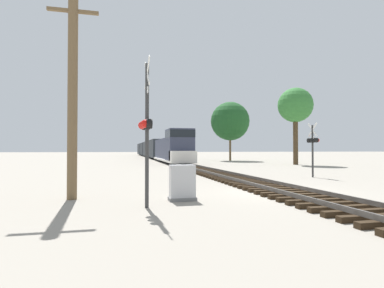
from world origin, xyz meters
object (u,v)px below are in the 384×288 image
Objects in this scene: crossing_signal_near at (146,126)px; crossing_signal_far at (313,143)px; freight_train at (152,149)px; relay_cabinet at (182,183)px; utility_pole at (73,94)px; tree_mid_background at (230,121)px; tree_far_right at (295,106)px.

crossing_signal_far is at bearing 119.84° from crossing_signal_near.
freight_train reaches higher than relay_cabinet.
tree_mid_background reaches higher than utility_pole.
tree_mid_background is (10.56, -22.00, 4.52)m from freight_train.
freight_train is at bearing 110.90° from tree_far_right.
crossing_signal_near is at bearing -95.67° from freight_train.
freight_train is at bearing 81.59° from utility_pole.
tree_mid_background is at bearing -11.18° from crossing_signal_far.
relay_cabinet is at bearing -130.17° from tree_far_right.
tree_far_right is at bearing -69.10° from freight_train.
crossing_signal_near is at bearing -114.23° from tree_mid_background.
utility_pole is (-3.88, 1.14, 3.23)m from relay_cabinet.
tree_mid_background is (-3.12, 13.83, -0.62)m from tree_far_right.
crossing_signal_near is 0.51× the size of tree_far_right.
freight_train is at bearing 115.64° from tree_mid_background.
freight_train is 8.03× the size of tree_far_right.
tree_mid_background is (14.98, 35.27, 5.78)m from relay_cabinet.
utility_pole is (-13.95, -5.60, 1.61)m from crossing_signal_far.
relay_cabinet is at bearing 122.35° from crossing_signal_far.
freight_train is 9.81× the size of utility_pole.
tree_mid_background reaches higher than crossing_signal_far.
utility_pole is 0.82× the size of tree_far_right.
relay_cabinet is at bearing -94.42° from freight_train.
crossing_signal_far is at bearing -118.63° from tree_far_right.
crossing_signal_far is (11.45, 7.79, -0.32)m from crossing_signal_near.
freight_train is 58.61m from crossing_signal_near.
tree_mid_background is at bearing 151.36° from crossing_signal_near.
relay_cabinet is 38.76m from tree_mid_background.
crossing_signal_far is at bearing -83.62° from freight_train.
utility_pole is at bearing -137.27° from tree_far_right.
tree_mid_background is (16.35, 36.32, 3.84)m from crossing_signal_near.
tree_mid_background is at bearing 102.73° from tree_far_right.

